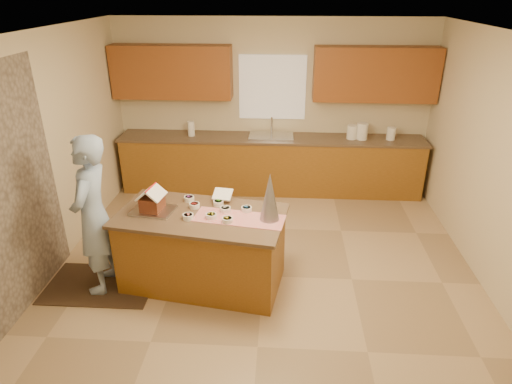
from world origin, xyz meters
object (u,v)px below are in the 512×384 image
(tinsel_tree, at_px, (270,197))
(boy, at_px, (93,216))
(gingerbread_house, at_px, (152,201))
(island_base, at_px, (203,251))

(tinsel_tree, xyz_separation_m, boy, (-1.86, -0.07, -0.24))
(boy, bearing_deg, gingerbread_house, 105.27)
(island_base, relative_size, tinsel_tree, 3.27)
(gingerbread_house, bearing_deg, island_base, -3.71)
(island_base, relative_size, boy, 0.97)
(island_base, height_order, gingerbread_house, gingerbread_house)
(tinsel_tree, distance_m, gingerbread_house, 1.28)
(island_base, bearing_deg, boy, -163.86)
(island_base, xyz_separation_m, gingerbread_house, (-0.53, 0.03, 0.58))
(tinsel_tree, height_order, gingerbread_house, tinsel_tree)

